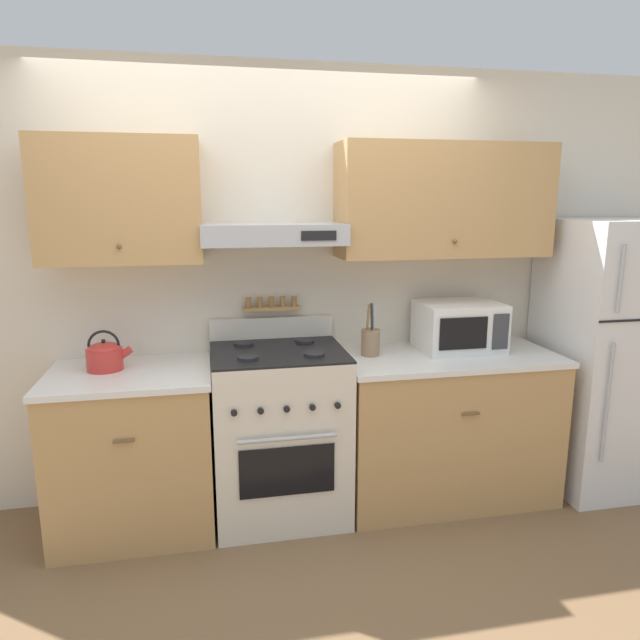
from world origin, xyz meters
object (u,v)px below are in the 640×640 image
tea_kettle (105,355)px  utensil_crock (370,341)px  stove_range (279,432)px  refrigerator (615,355)px  microwave (459,326)px

tea_kettle → utensil_crock: 1.47m
stove_range → tea_kettle: (-0.92, 0.06, 0.48)m
refrigerator → utensil_crock: bearing=176.5°
utensil_crock → stove_range: bearing=-173.4°
refrigerator → microwave: (-1.00, 0.11, 0.20)m
stove_range → refrigerator: refrigerator is taller
refrigerator → microwave: refrigerator is taller
utensil_crock → refrigerator: bearing=-3.5°
microwave → stove_range: bearing=-175.8°
stove_range → utensil_crock: (0.55, 0.06, 0.49)m
utensil_crock → tea_kettle: bearing=-180.0°
stove_range → microwave: (1.11, 0.08, 0.55)m
stove_range → refrigerator: 2.14m
tea_kettle → microwave: 2.03m
refrigerator → tea_kettle: 3.04m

